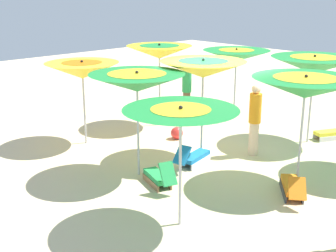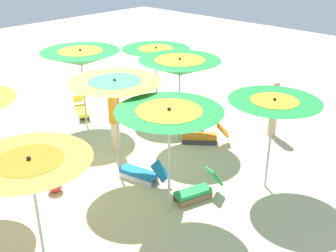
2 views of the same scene
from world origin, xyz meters
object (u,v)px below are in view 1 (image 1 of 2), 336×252
Objects in this scene: lounger_0 at (159,177)px; lounger_4 at (334,132)px; lounger_2 at (292,187)px; beachgoer_2 at (255,118)px; beach_umbrella_4 at (203,69)px; beach_umbrella_1 at (314,65)px; lounger_1 at (193,157)px; beachgoer_1 at (187,89)px; lounger_3 at (160,111)px; beach_umbrella_6 at (181,118)px; beach_umbrella_8 at (82,70)px; beach_umbrella_2 at (236,55)px; beach_umbrella_5 at (159,52)px; beach_umbrella_3 at (305,87)px; beach_umbrella_7 at (137,82)px; beach_ball at (177,133)px.

lounger_0 is 5.74m from lounger_4.
lounger_2 is 0.67× the size of beachgoer_2.
beach_umbrella_4 is 2.04× the size of lounger_2.
beach_umbrella_4 is (-1.21, -2.96, 0.10)m from beach_umbrella_1.
lounger_1 is 0.74× the size of beachgoer_1.
beach_umbrella_6 is at bearing 8.27° from lounger_3.
lounger_0 is at bearing 150.18° from beach_umbrella_6.
beach_umbrella_4 reaches higher than beachgoer_2.
beachgoer_1 is at bearing 133.12° from beach_umbrella_6.
beach_umbrella_8 is 7.05m from lounger_4.
lounger_4 is at bearing -3.65° from beach_umbrella_2.
lounger_2 is at bearing -14.77° from beach_umbrella_5.
lounger_1 is at bearing -58.75° from lounger_0.
beach_umbrella_1 is at bearing 24.74° from beach_umbrella_5.
beach_umbrella_7 is at bearing -141.28° from beach_umbrella_3.
beach_umbrella_7 is (-0.22, -1.83, -0.09)m from beach_umbrella_4.
beach_umbrella_7 is 2.36m from lounger_1.
beachgoer_1 is (-4.86, 5.19, -1.05)m from beach_umbrella_6.
beach_umbrella_8 is (-4.09, -4.41, -0.12)m from beach_umbrella_1.
beach_ball is at bearing -23.50° from beach_umbrella_5.
beach_umbrella_1 reaches higher than beach_umbrella_3.
lounger_1 is at bearing -77.67° from beachgoer_2.
beach_umbrella_5 is at bearing 154.32° from beachgoer_1.
beach_umbrella_6 is 1.75× the size of lounger_4.
beachgoer_2 is at bearing 107.65° from beach_umbrella_6.
lounger_1 is 3.75× the size of beach_ball.
beach_umbrella_3 is 1.96× the size of lounger_2.
beach_umbrella_4 is at bearing 11.00° from lounger_1.
lounger_1 is at bearing 55.09° from lounger_2.
beach_umbrella_8 is (-2.88, -1.45, -0.22)m from beach_umbrella_4.
beachgoer_1 is (0.03, 3.87, -1.07)m from beach_umbrella_8.
beach_umbrella_1 is at bearing -28.31° from lounger_1.
beach_umbrella_3 is at bearing 18.43° from beach_umbrella_8.
beach_umbrella_1 is 4.05m from beach_ball.
beachgoer_1 reaches higher than lounger_2.
beach_umbrella_1 is 0.97× the size of beach_umbrella_4.
lounger_3 is (-1.28, -2.21, -1.72)m from beach_umbrella_2.
beach_ball is at bearing 116.61° from beach_umbrella_7.
beach_umbrella_2 is at bearing 108.15° from lounger_3.
beach_ball is at bearing -137.69° from beach_umbrella_1.
lounger_3 reaches higher than beach_ball.
beach_umbrella_5 reaches higher than beach_umbrella_6.
beachgoer_2 is (0.55, 1.59, 0.75)m from lounger_1.
lounger_2 reaches higher than lounger_3.
lounger_4 is 4.35m from beach_ball.
beach_umbrella_4 is 2.83m from lounger_0.
beach_umbrella_4 is 2.09× the size of lounger_3.
lounger_2 is (4.86, -4.26, -1.71)m from beach_umbrella_2.
lounger_0 is at bearing 16.14° from lounger_4.
lounger_0 is at bearing -97.63° from beach_umbrella_1.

